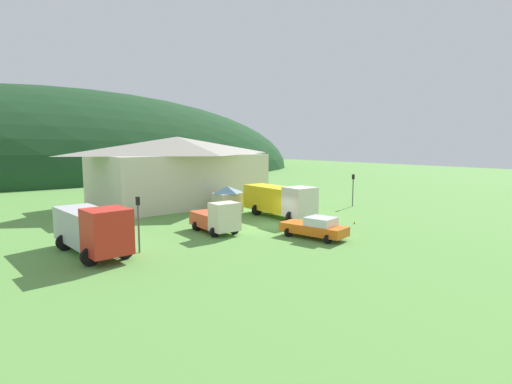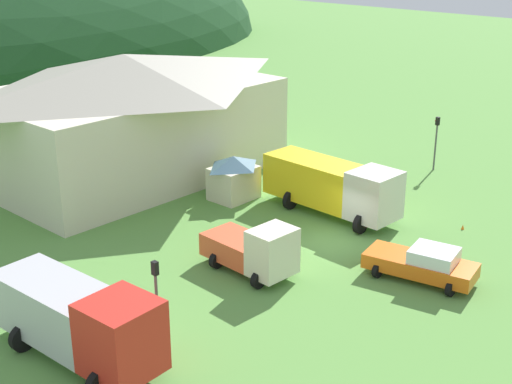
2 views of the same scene
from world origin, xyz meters
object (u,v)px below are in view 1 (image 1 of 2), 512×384
(depot_building, at_px, (178,169))
(crane_truck_red, at_px, (92,228))
(traffic_light_west, at_px, (138,218))
(service_pickup_orange, at_px, (315,227))
(traffic_light_east, at_px, (353,187))
(traffic_cone_mid_row, at_px, (354,224))
(play_shed_cream, at_px, (228,199))
(light_truck_cream, at_px, (217,218))
(traffic_cone_near_pickup, at_px, (318,218))
(flatbed_truck_yellow, at_px, (280,199))

(depot_building, height_order, crane_truck_red, depot_building)
(crane_truck_red, bearing_deg, traffic_light_west, 56.58)
(service_pickup_orange, bearing_deg, crane_truck_red, -124.05)
(traffic_light_east, height_order, traffic_cone_mid_row, traffic_light_east)
(play_shed_cream, height_order, light_truck_cream, play_shed_cream)
(light_truck_cream, distance_m, traffic_light_west, 7.43)
(depot_building, relative_size, traffic_light_east, 5.34)
(light_truck_cream, relative_size, traffic_light_west, 1.30)
(depot_building, xyz_separation_m, service_pickup_orange, (-0.46, -22.25, -3.25))
(crane_truck_red, relative_size, traffic_cone_near_pickup, 13.59)
(traffic_cone_near_pickup, relative_size, traffic_cone_mid_row, 1.10)
(depot_building, relative_size, flatbed_truck_yellow, 2.34)
(depot_building, xyz_separation_m, traffic_light_east, (14.22, -14.62, -1.80))
(crane_truck_red, distance_m, flatbed_truck_yellow, 18.26)
(traffic_light_west, xyz_separation_m, traffic_light_east, (26.67, 2.97, -0.03))
(crane_truck_red, bearing_deg, traffic_cone_near_pickup, 84.62)
(depot_building, bearing_deg, crane_truck_red, -132.82)
(depot_building, bearing_deg, traffic_light_east, -45.80)
(depot_building, height_order, light_truck_cream, depot_building)
(traffic_light_west, bearing_deg, service_pickup_orange, -21.24)
(depot_building, bearing_deg, traffic_cone_mid_row, -73.35)
(traffic_light_west, relative_size, traffic_cone_near_pickup, 6.46)
(depot_building, xyz_separation_m, play_shed_cream, (1.20, -8.41, -2.70))
(depot_building, xyz_separation_m, traffic_cone_mid_row, (6.24, -20.88, -4.08))
(traffic_cone_mid_row, bearing_deg, service_pickup_orange, -168.41)
(light_truck_cream, bearing_deg, crane_truck_red, -86.98)
(traffic_light_east, bearing_deg, depot_building, 134.20)
(traffic_light_west, bearing_deg, light_truck_cream, 11.78)
(service_pickup_orange, xyz_separation_m, traffic_cone_near_pickup, (6.25, 5.23, -0.83))
(play_shed_cream, distance_m, flatbed_truck_yellow, 6.27)
(play_shed_cream, relative_size, flatbed_truck_yellow, 0.34)
(traffic_light_west, bearing_deg, play_shed_cream, 33.90)
(traffic_cone_mid_row, bearing_deg, depot_building, 106.65)
(depot_building, relative_size, traffic_cone_near_pickup, 33.99)
(flatbed_truck_yellow, distance_m, service_pickup_orange, 8.79)
(crane_truck_red, bearing_deg, traffic_light_east, 90.04)
(flatbed_truck_yellow, height_order, traffic_cone_near_pickup, flatbed_truck_yellow)
(traffic_light_west, bearing_deg, depot_building, 54.70)
(depot_building, bearing_deg, service_pickup_orange, -91.19)
(crane_truck_red, height_order, flatbed_truck_yellow, crane_truck_red)
(traffic_light_east, distance_m, traffic_cone_mid_row, 10.39)
(crane_truck_red, relative_size, service_pickup_orange, 1.46)
(light_truck_cream, relative_size, flatbed_truck_yellow, 0.58)
(traffic_light_west, distance_m, traffic_cone_mid_row, 19.13)
(traffic_cone_near_pickup, bearing_deg, traffic_cone_mid_row, -83.29)
(flatbed_truck_yellow, relative_size, traffic_light_east, 2.29)
(play_shed_cream, relative_size, service_pickup_orange, 0.53)
(crane_truck_red, distance_m, service_pickup_orange, 15.75)
(traffic_cone_near_pickup, bearing_deg, light_truck_cream, 175.20)
(traffic_light_west, bearing_deg, traffic_light_east, 6.36)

